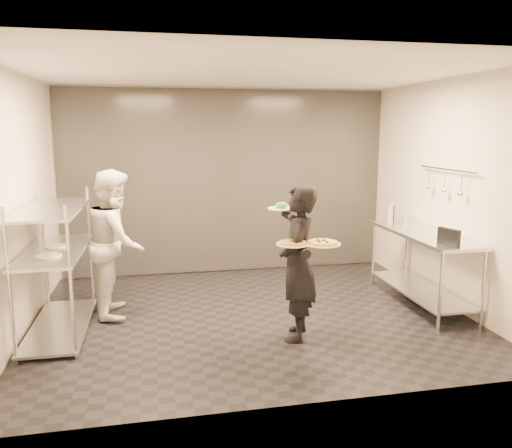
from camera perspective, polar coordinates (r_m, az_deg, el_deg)
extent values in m
cube|color=black|center=(6.03, -0.50, -10.42)|extent=(5.00, 4.00, 0.00)
cube|color=silver|center=(5.67, -0.55, 17.06)|extent=(5.00, 4.00, 0.00)
cube|color=beige|center=(7.64, -3.38, 4.86)|extent=(5.00, 0.00, 2.80)
cube|color=beige|center=(3.76, 5.26, -1.15)|extent=(5.00, 0.00, 2.80)
cube|color=beige|center=(5.76, -25.75, 1.93)|extent=(0.00, 4.00, 2.80)
cube|color=beige|center=(6.62, 21.27, 3.26)|extent=(0.00, 4.00, 2.80)
cube|color=white|center=(7.61, -3.34, 4.83)|extent=(4.90, 0.04, 2.74)
cylinder|color=silver|center=(5.14, -26.38, -6.48)|extent=(0.04, 0.04, 1.50)
cylinder|color=silver|center=(6.59, -23.02, -2.63)|extent=(0.04, 0.04, 1.50)
cylinder|color=silver|center=(5.03, -20.39, -6.40)|extent=(0.04, 0.04, 1.50)
cylinder|color=silver|center=(6.51, -18.36, -2.49)|extent=(0.04, 0.04, 1.50)
cube|color=silver|center=(6.02, -21.42, -10.73)|extent=(0.60, 1.60, 0.03)
cube|color=silver|center=(5.77, -21.99, -2.82)|extent=(0.60, 1.60, 0.03)
cube|color=silver|center=(5.69, -22.30, 1.59)|extent=(0.60, 1.60, 0.03)
cylinder|color=white|center=(5.43, -22.66, -3.41)|extent=(0.26, 0.26, 0.01)
cylinder|color=white|center=(5.86, -21.83, -2.36)|extent=(0.26, 0.26, 0.01)
cylinder|color=silver|center=(5.80, 20.35, -7.26)|extent=(0.04, 0.04, 0.90)
cylinder|color=silver|center=(7.26, 13.24, -3.34)|extent=(0.04, 0.04, 0.90)
cylinder|color=silver|center=(6.08, 24.55, -6.74)|extent=(0.04, 0.04, 0.90)
cylinder|color=silver|center=(7.49, 16.87, -3.09)|extent=(0.04, 0.04, 0.90)
cube|color=silver|center=(6.71, 18.25, -7.14)|extent=(0.57, 1.71, 0.03)
cube|color=silver|center=(6.53, 18.61, -1.11)|extent=(0.60, 1.80, 0.04)
cylinder|color=silver|center=(6.56, 21.01, 5.86)|extent=(0.02, 1.20, 0.02)
cylinder|color=silver|center=(6.27, 22.47, 4.37)|extent=(0.01, 0.01, 0.22)
sphere|color=silver|center=(6.28, 22.39, 3.20)|extent=(0.07, 0.07, 0.07)
cylinder|color=silver|center=(6.56, 20.78, 4.73)|extent=(0.01, 0.01, 0.22)
sphere|color=silver|center=(6.57, 20.71, 3.61)|extent=(0.07, 0.07, 0.07)
cylinder|color=silver|center=(6.86, 19.23, 5.06)|extent=(0.01, 0.01, 0.22)
sphere|color=silver|center=(6.87, 19.17, 3.98)|extent=(0.07, 0.07, 0.07)
imported|color=black|center=(5.20, 4.80, -4.51)|extent=(0.57, 0.69, 1.62)
imported|color=silver|center=(6.12, -15.72, -2.05)|extent=(0.66, 0.84, 1.73)
cylinder|color=white|center=(4.94, 4.20, -2.29)|extent=(0.32, 0.32, 0.01)
cylinder|color=#B57741|center=(4.94, 4.20, -2.16)|extent=(0.28, 0.28, 0.02)
cylinder|color=#AD5C17|center=(4.94, 4.20, -2.05)|extent=(0.25, 0.25, 0.01)
sphere|color=#1A5513|center=(4.94, 4.21, -1.96)|extent=(0.04, 0.04, 0.04)
cylinder|color=white|center=(4.95, 7.62, -2.25)|extent=(0.36, 0.36, 0.01)
cylinder|color=#B57741|center=(4.95, 7.62, -2.11)|extent=(0.31, 0.31, 0.02)
cylinder|color=#AD5C17|center=(4.95, 7.63, -2.00)|extent=(0.28, 0.28, 0.01)
sphere|color=#1A5513|center=(4.95, 7.63, -1.91)|extent=(0.04, 0.04, 0.04)
cylinder|color=white|center=(5.29, 2.94, 1.79)|extent=(0.29, 0.29, 0.01)
ellipsoid|color=#196419|center=(5.29, 2.94, 2.16)|extent=(0.13, 0.13, 0.07)
cube|color=black|center=(5.85, 21.16, -1.41)|extent=(0.13, 0.28, 0.20)
cylinder|color=gray|center=(7.10, 15.13, 1.19)|extent=(0.07, 0.07, 0.26)
cylinder|color=gray|center=(6.85, 16.84, 0.49)|extent=(0.06, 0.06, 0.19)
cylinder|color=black|center=(7.19, 15.29, 1.16)|extent=(0.06, 0.06, 0.22)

